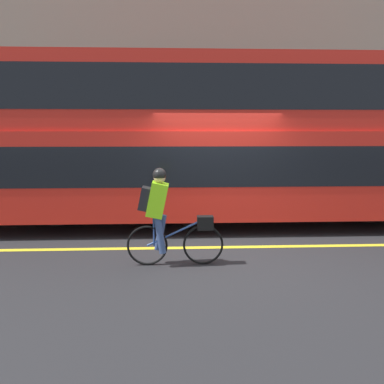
% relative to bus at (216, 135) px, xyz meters
% --- Properties ---
extents(ground_plane, '(80.00, 80.00, 0.00)m').
position_rel_bus_xyz_m(ground_plane, '(-0.08, -2.07, -2.06)').
color(ground_plane, '#232326').
extents(road_center_line, '(50.00, 0.14, 0.01)m').
position_rel_bus_xyz_m(road_center_line, '(-0.08, -1.84, -2.06)').
color(road_center_line, yellow).
rests_on(road_center_line, ground_plane).
extents(sidewalk_curb, '(60.00, 2.28, 0.13)m').
position_rel_bus_xyz_m(sidewalk_curb, '(-0.08, 3.08, -2.00)').
color(sidewalk_curb, '#A8A399').
rests_on(sidewalk_curb, ground_plane).
extents(building_facade, '(60.00, 0.30, 8.04)m').
position_rel_bus_xyz_m(building_facade, '(-0.08, 4.38, 1.96)').
color(building_facade, gray).
rests_on(building_facade, ground_plane).
extents(bus, '(11.86, 2.55, 3.69)m').
position_rel_bus_xyz_m(bus, '(0.00, 0.00, 0.00)').
color(bus, black).
rests_on(bus, ground_plane).
extents(cyclist_on_bike, '(1.57, 0.32, 1.59)m').
position_rel_bus_xyz_m(cyclist_on_bike, '(-1.10, -2.71, -1.20)').
color(cyclist_on_bike, black).
rests_on(cyclist_on_bike, ground_plane).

